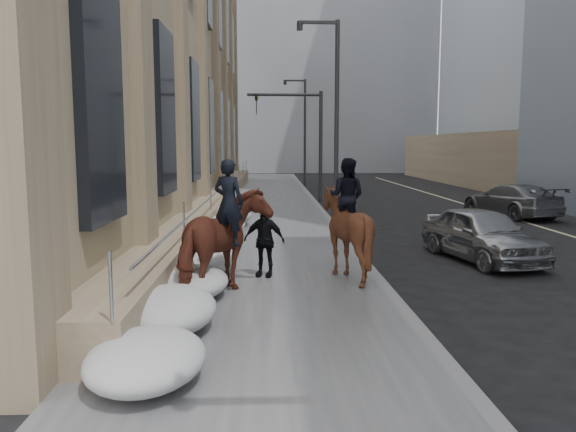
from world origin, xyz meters
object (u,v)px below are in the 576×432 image
object	(u,v)px
mounted_horse_right	(345,228)
pedestrian	(264,241)
mounted_horse_left	(224,241)
car_silver	(482,234)
car_grey	(511,200)

from	to	relation	value
mounted_horse_right	pedestrian	distance (m)	1.86
mounted_horse_left	pedestrian	distance (m)	1.82
mounted_horse_left	car_silver	distance (m)	7.58
mounted_horse_left	mounted_horse_right	size ratio (longest dim) A/B	1.01
car_silver	car_grey	distance (m)	10.42
mounted_horse_right	mounted_horse_left	bearing A→B (deg)	54.01
mounted_horse_right	pedestrian	xyz separation A→B (m)	(-1.83, 0.12, -0.31)
mounted_horse_left	pedestrian	world-z (taller)	mounted_horse_left
car_grey	mounted_horse_right	bearing A→B (deg)	37.57
mounted_horse_right	car_silver	xyz separation A→B (m)	(3.98, 2.22, -0.52)
mounted_horse_right	pedestrian	size ratio (longest dim) A/B	1.63
pedestrian	car_grey	bearing A→B (deg)	64.19
mounted_horse_right	car_silver	size ratio (longest dim) A/B	0.63
mounted_horse_right	car_silver	bearing A→B (deg)	-126.93
car_silver	pedestrian	bearing A→B (deg)	-171.44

